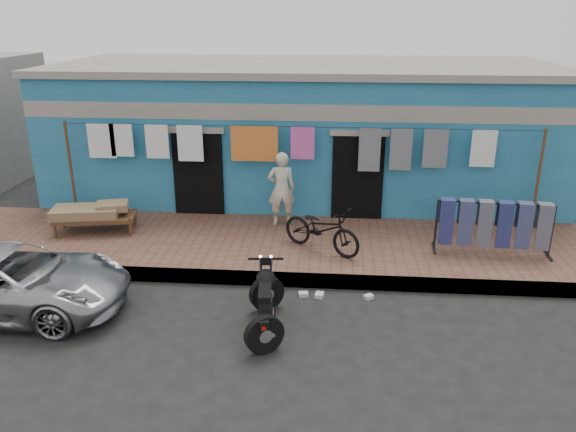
% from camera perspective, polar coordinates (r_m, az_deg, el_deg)
% --- Properties ---
extents(ground, '(80.00, 80.00, 0.00)m').
position_cam_1_polar(ground, '(8.62, -1.14, -11.82)').
color(ground, black).
rests_on(ground, ground).
extents(sidewalk, '(28.00, 3.00, 0.25)m').
position_cam_1_polar(sidewalk, '(11.22, 0.43, -3.17)').
color(sidewalk, brown).
rests_on(sidewalk, ground).
extents(curb, '(28.00, 0.10, 0.25)m').
position_cam_1_polar(curb, '(9.90, -0.22, -6.47)').
color(curb, gray).
rests_on(curb, ground).
extents(building, '(12.20, 5.20, 3.36)m').
position_cam_1_polar(building, '(14.57, 1.66, 8.73)').
color(building, '#21648A').
rests_on(building, ground).
extents(clothesline, '(10.06, 0.06, 2.10)m').
position_cam_1_polar(clothesline, '(11.90, -0.84, 6.83)').
color(clothesline, brown).
rests_on(clothesline, sidewalk).
extents(car, '(3.93, 1.85, 1.10)m').
position_cam_1_polar(car, '(10.01, -26.68, -5.79)').
color(car, '#ABABAF').
rests_on(car, ground).
extents(seated_person, '(0.62, 0.46, 1.58)m').
position_cam_1_polar(seated_person, '(11.80, -0.68, 2.78)').
color(seated_person, beige).
rests_on(seated_person, sidewalk).
extents(bicycle, '(1.71, 1.39, 1.07)m').
position_cam_1_polar(bicycle, '(10.57, 3.46, -0.83)').
color(bicycle, black).
rests_on(bicycle, sidewalk).
extents(motorcycle, '(0.83, 1.64, 1.00)m').
position_cam_1_polar(motorcycle, '(8.47, -2.31, -8.54)').
color(motorcycle, black).
rests_on(motorcycle, ground).
extents(charpoy, '(1.97, 1.40, 0.57)m').
position_cam_1_polar(charpoy, '(12.25, -18.96, -0.20)').
color(charpoy, brown).
rests_on(charpoy, sidewalk).
extents(jeans_rack, '(2.26, 0.78, 1.05)m').
position_cam_1_polar(jeans_rack, '(11.15, 20.14, -1.00)').
color(jeans_rack, black).
rests_on(jeans_rack, sidewalk).
extents(litter_a, '(0.17, 0.14, 0.07)m').
position_cam_1_polar(litter_a, '(9.62, 1.58, -7.96)').
color(litter_a, silver).
rests_on(litter_a, ground).
extents(litter_b, '(0.18, 0.17, 0.07)m').
position_cam_1_polar(litter_b, '(9.63, 8.20, -8.13)').
color(litter_b, silver).
rests_on(litter_b, ground).
extents(litter_c, '(0.17, 0.19, 0.07)m').
position_cam_1_polar(litter_c, '(9.60, 3.21, -8.03)').
color(litter_c, silver).
rests_on(litter_c, ground).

